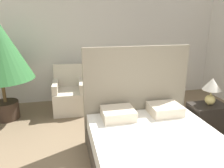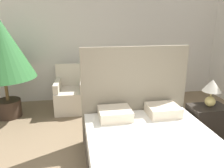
{
  "view_description": "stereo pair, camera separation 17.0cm",
  "coord_description": "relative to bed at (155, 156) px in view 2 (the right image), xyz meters",
  "views": [
    {
      "loc": [
        -0.91,
        -0.85,
        1.85
      ],
      "look_at": [
        -0.09,
        2.79,
        0.72
      ],
      "focal_mm": 35.0,
      "sensor_mm": 36.0,
      "label": 1
    },
    {
      "loc": [
        -0.74,
        -0.88,
        1.85
      ],
      "look_at": [
        -0.09,
        2.79,
        0.72
      ],
      "focal_mm": 35.0,
      "sensor_mm": 36.0,
      "label": 2
    }
  ],
  "objects": [
    {
      "name": "wall_back",
      "position": [
        -0.14,
        2.92,
        1.15
      ],
      "size": [
        10.0,
        0.06,
        2.9
      ],
      "color": "silver",
      "rests_on": "ground_plane"
    },
    {
      "name": "bed",
      "position": [
        0.0,
        0.0,
        0.0
      ],
      "size": [
        1.6,
        2.04,
        1.47
      ],
      "color": "#4C4238",
      "rests_on": "ground_plane"
    },
    {
      "name": "armchair_near_window_left",
      "position": [
        -0.98,
        2.24,
        -0.01
      ],
      "size": [
        0.65,
        0.7,
        0.93
      ],
      "rotation": [
        0.0,
        0.0,
        -0.05
      ],
      "color": "beige",
      "rests_on": "ground_plane"
    },
    {
      "name": "armchair_near_window_right",
      "position": [
        0.06,
        2.24,
        -0.01
      ],
      "size": [
        0.66,
        0.72,
        0.93
      ],
      "rotation": [
        0.0,
        0.0,
        0.08
      ],
      "color": "beige",
      "rests_on": "ground_plane"
    },
    {
      "name": "potted_palm",
      "position": [
        -2.17,
        2.12,
        1.01
      ],
      "size": [
        1.17,
        1.17,
        1.94
      ],
      "color": "#38281E",
      "rests_on": "ground_plane"
    },
    {
      "name": "nightstand",
      "position": [
        1.1,
        0.67,
        -0.01
      ],
      "size": [
        0.56,
        0.37,
        0.57
      ],
      "color": "black",
      "rests_on": "ground_plane"
    },
    {
      "name": "table_lamp",
      "position": [
        1.11,
        0.68,
        0.55
      ],
      "size": [
        0.28,
        0.28,
        0.42
      ],
      "color": "tan",
      "rests_on": "nightstand"
    },
    {
      "name": "side_table",
      "position": [
        -0.46,
        2.23,
        -0.07
      ],
      "size": [
        0.38,
        0.38,
        0.45
      ],
      "color": "#B7AD93",
      "rests_on": "ground_plane"
    }
  ]
}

